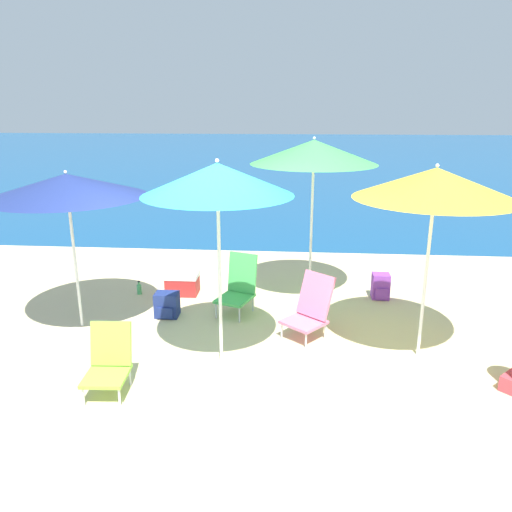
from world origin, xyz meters
TOP-DOWN VIEW (x-y plane):
  - ground_plane at (0.00, 0.00)m, footprint 60.00×60.00m
  - sea_water at (0.00, 24.75)m, footprint 60.00×40.00m
  - beach_umbrella_green at (1.21, 2.36)m, footprint 1.74×1.74m
  - beach_umbrella_yellow at (2.42, 0.71)m, footprint 1.70×1.70m
  - beach_umbrella_navy at (-1.73, 1.16)m, footprint 1.89×1.89m
  - beach_umbrella_teal at (0.20, 0.37)m, footprint 1.55×1.55m
  - beach_chair_lime at (-0.82, -0.27)m, footprint 0.43×0.53m
  - beach_chair_green at (0.24, 1.79)m, footprint 0.57×0.66m
  - beach_chair_pink at (1.19, 1.12)m, footprint 0.69×0.70m
  - backpack_purple at (2.26, 2.45)m, footprint 0.25×0.25m
  - backpack_navy at (-0.71, 1.54)m, footprint 0.31×0.27m
  - water_bottle at (-1.34, 2.32)m, footprint 0.07×0.07m
  - cooler_box at (-0.69, 2.39)m, footprint 0.48×0.35m

SIDE VIEW (x-z plane):
  - ground_plane at x=0.00m, z-range 0.00..0.00m
  - sea_water at x=0.00m, z-range 0.00..0.01m
  - water_bottle at x=-1.34m, z-range -0.02..0.18m
  - backpack_navy at x=-0.71m, z-range 0.00..0.33m
  - cooler_box at x=-0.69m, z-range 0.00..0.33m
  - backpack_purple at x=2.26m, z-range 0.00..0.37m
  - beach_chair_lime at x=-0.82m, z-range -0.01..0.66m
  - beach_chair_pink at x=1.19m, z-range -0.02..0.75m
  - beach_chair_green at x=0.24m, z-range -0.02..0.78m
  - beach_umbrella_navy at x=-1.73m, z-range 0.82..2.82m
  - beach_umbrella_yellow at x=2.42m, z-range 0.88..3.04m
  - beach_umbrella_teal at x=0.20m, z-range 0.91..3.14m
  - beach_umbrella_green at x=1.21m, z-range 0.96..3.29m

